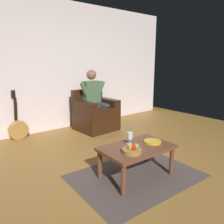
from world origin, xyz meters
The scene contains 10 objects.
ground_plane centered at (0.00, 0.00, 0.00)m, with size 7.35×7.35×0.00m, color olive.
wall_back centered at (0.00, -2.83, 1.37)m, with size 6.52×0.06×2.75m, color silver.
rug centered at (0.09, -0.16, 0.00)m, with size 1.63×1.18×0.01m, color #504440.
armchair centered at (-0.68, -2.23, 0.34)m, with size 0.81×0.79×0.88m.
person_seated centered at (-0.68, -2.24, 0.72)m, with size 0.66×0.56×1.31m.
coffee_table centered at (0.09, -0.16, 0.36)m, with size 0.95×0.62×0.42m.
guitar centered at (0.85, -2.63, 0.22)m, with size 0.37×0.24×0.96m.
wine_glass_near centered at (0.11, -0.28, 0.53)m, with size 0.07×0.07×0.16m.
fruit_bowl centered at (0.28, -0.05, 0.46)m, with size 0.24×0.24×0.11m.
decorative_dish centered at (-0.18, -0.14, 0.43)m, with size 0.23×0.23×0.02m, color gold.
Camera 1 is at (2.03, 1.74, 1.49)m, focal length 35.80 mm.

